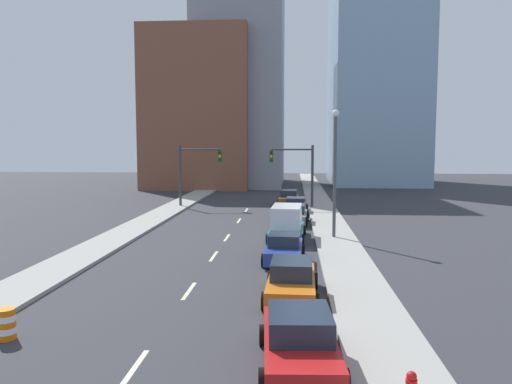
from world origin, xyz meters
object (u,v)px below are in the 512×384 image
(sedan_gray, at_px, (295,215))
(sedan_brown, at_px, (289,198))
(sedan_orange, at_px, (292,281))
(box_truck_teal, at_px, (287,224))
(traffic_signal_left, at_px, (192,167))
(sedan_blue, at_px, (284,249))
(traffic_barrel, at_px, (6,324))
(traffic_signal_right, at_px, (300,168))
(street_lamp, at_px, (335,165))
(sedan_red, at_px, (299,342))
(sedan_maroon, at_px, (296,206))

(sedan_gray, relative_size, sedan_brown, 1.05)
(sedan_orange, xyz_separation_m, box_truck_teal, (-0.33, 11.93, 0.31))
(traffic_signal_left, xyz_separation_m, sedan_blue, (8.96, -21.21, -3.13))
(traffic_barrel, xyz_separation_m, sedan_gray, (8.78, 22.85, 0.19))
(box_truck_teal, xyz_separation_m, sedan_brown, (-0.02, 17.62, -0.32))
(traffic_signal_right, height_order, street_lamp, street_lamp)
(traffic_signal_left, height_order, sedan_orange, traffic_signal_left)
(traffic_signal_right, xyz_separation_m, traffic_barrel, (-9.25, -32.00, -3.31))
(sedan_red, relative_size, sedan_blue, 1.10)
(sedan_orange, bearing_deg, street_lamp, 79.70)
(sedan_orange, bearing_deg, traffic_barrel, -150.15)
(sedan_orange, distance_m, sedan_blue, 6.19)
(traffic_barrel, xyz_separation_m, sedan_brown, (8.25, 34.15, 0.21))
(sedan_maroon, bearing_deg, sedan_brown, 99.39)
(traffic_barrel, relative_size, sedan_blue, 0.22)
(traffic_barrel, xyz_separation_m, street_lamp, (11.20, 16.87, 4.19))
(traffic_signal_right, xyz_separation_m, sedan_orange, (-0.64, -27.39, -3.09))
(street_lamp, height_order, box_truck_teal, street_lamp)
(box_truck_teal, xyz_separation_m, sedan_gray, (0.50, 6.31, -0.34))
(sedan_brown, bearing_deg, sedan_orange, -86.60)
(traffic_signal_right, bearing_deg, sedan_blue, -92.79)
(box_truck_teal, height_order, sedan_gray, box_truck_teal)
(sedan_blue, bearing_deg, sedan_maroon, 90.20)
(box_truck_teal, bearing_deg, sedan_blue, -87.60)
(sedan_maroon, height_order, sedan_brown, sedan_brown)
(traffic_signal_left, xyz_separation_m, street_lamp, (11.95, -15.14, 0.88))
(traffic_signal_left, distance_m, sedan_blue, 23.24)
(traffic_signal_left, bearing_deg, traffic_barrel, -88.67)
(sedan_maroon, bearing_deg, traffic_signal_left, 163.59)
(sedan_orange, bearing_deg, sedan_red, -86.16)
(box_truck_teal, distance_m, sedan_gray, 6.34)
(traffic_barrel, distance_m, sedan_orange, 9.76)
(sedan_red, height_order, sedan_orange, sedan_red)
(street_lamp, distance_m, sedan_maroon, 12.67)
(traffic_signal_right, bearing_deg, traffic_barrel, -106.12)
(street_lamp, relative_size, sedan_gray, 1.72)
(street_lamp, distance_m, sedan_blue, 7.87)
(sedan_orange, xyz_separation_m, sedan_blue, (-0.39, 6.18, -0.04))
(street_lamp, bearing_deg, sedan_blue, -116.19)
(sedan_orange, relative_size, box_truck_teal, 0.87)
(sedan_red, distance_m, sedan_maroon, 29.89)
(traffic_barrel, distance_m, street_lamp, 20.68)
(traffic_signal_right, bearing_deg, sedan_gray, -92.92)
(street_lamp, xyz_separation_m, sedan_orange, (-2.60, -12.26, -3.97))
(street_lamp, bearing_deg, sedan_red, -97.49)
(sedan_blue, distance_m, box_truck_teal, 5.76)
(traffic_signal_right, relative_size, sedan_brown, 1.32)
(traffic_signal_right, distance_m, sedan_gray, 9.68)
(traffic_signal_left, relative_size, box_truck_teal, 1.08)
(traffic_signal_left, relative_size, sedan_maroon, 1.27)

